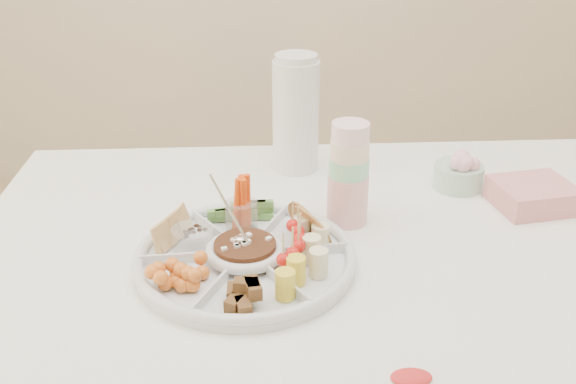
{
  "coord_description": "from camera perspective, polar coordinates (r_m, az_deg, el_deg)",
  "views": [
    {
      "loc": [
        -0.22,
        -1.0,
        1.37
      ],
      "look_at": [
        -0.16,
        0.05,
        0.85
      ],
      "focal_mm": 40.0,
      "sensor_mm": 36.0,
      "label": 1
    }
  ],
  "objects": [
    {
      "name": "party_tray",
      "position": [
        1.12,
        -3.82,
        -5.56
      ],
      "size": [
        0.4,
        0.4,
        0.04
      ],
      "primitive_type": "cylinder",
      "rotation": [
        0.0,
        0.0,
        0.07
      ],
      "color": "white",
      "rests_on": "dining_table"
    },
    {
      "name": "bean_dip",
      "position": [
        1.12,
        -3.83,
        -5.23
      ],
      "size": [
        0.11,
        0.11,
        0.04
      ],
      "primitive_type": "cylinder",
      "rotation": [
        0.0,
        0.0,
        0.07
      ],
      "color": "#331B0B",
      "rests_on": "party_tray"
    },
    {
      "name": "tortillas",
      "position": [
        1.17,
        1.44,
        -2.67
      ],
      "size": [
        0.11,
        0.11,
        0.06
      ],
      "primitive_type": null,
      "rotation": [
        0.0,
        0.0,
        0.07
      ],
      "color": "#C38D43",
      "rests_on": "party_tray"
    },
    {
      "name": "carrot_cucumber",
      "position": [
        1.21,
        -4.27,
        -0.68
      ],
      "size": [
        0.13,
        0.13,
        0.11
      ],
      "primitive_type": null,
      "rotation": [
        0.0,
        0.0,
        0.07
      ],
      "color": "#F0470A",
      "rests_on": "party_tray"
    },
    {
      "name": "pita_raisins",
      "position": [
        1.17,
        -9.59,
        -3.29
      ],
      "size": [
        0.11,
        0.11,
        0.06
      ],
      "primitive_type": null,
      "rotation": [
        0.0,
        0.0,
        0.07
      ],
      "color": "#E6B57C",
      "rests_on": "party_tray"
    },
    {
      "name": "cherries",
      "position": [
        1.06,
        -9.75,
        -7.1
      ],
      "size": [
        0.12,
        0.12,
        0.04
      ],
      "primitive_type": null,
      "rotation": [
        0.0,
        0.0,
        0.07
      ],
      "color": "#FFA837",
      "rests_on": "party_tray"
    },
    {
      "name": "granola_chunks",
      "position": [
        1.0,
        -3.36,
        -8.78
      ],
      "size": [
        0.1,
        0.1,
        0.04
      ],
      "primitive_type": null,
      "rotation": [
        0.0,
        0.0,
        0.07
      ],
      "color": "#4C2A17",
      "rests_on": "party_tray"
    },
    {
      "name": "banana_tomato",
      "position": [
        1.06,
        2.48,
        -5.32
      ],
      "size": [
        0.11,
        0.11,
        0.09
      ],
      "primitive_type": null,
      "rotation": [
        0.0,
        0.0,
        0.07
      ],
      "color": "#FBF65F",
      "rests_on": "party_tray"
    },
    {
      "name": "cup_stack",
      "position": [
        1.23,
        5.42,
        1.94
      ],
      "size": [
        0.1,
        0.1,
        0.22
      ],
      "primitive_type": "cylinder",
      "rotation": [
        0.0,
        0.0,
        0.28
      ],
      "color": "silver",
      "rests_on": "dining_table"
    },
    {
      "name": "thermos",
      "position": [
        1.45,
        0.7,
        7.1
      ],
      "size": [
        0.13,
        0.13,
        0.27
      ],
      "primitive_type": "cylinder",
      "rotation": [
        0.0,
        0.0,
        0.3
      ],
      "color": "silver",
      "rests_on": "dining_table"
    },
    {
      "name": "flower_bowl",
      "position": [
        1.44,
        14.96,
        1.84
      ],
      "size": [
        0.12,
        0.12,
        0.08
      ],
      "primitive_type": "cylinder",
      "rotation": [
        0.0,
        0.0,
        0.11
      ],
      "color": "#9ECCBA",
      "rests_on": "dining_table"
    },
    {
      "name": "napkin_stack",
      "position": [
        1.41,
        20.95,
        -0.26
      ],
      "size": [
        0.17,
        0.16,
        0.05
      ],
      "primitive_type": "cube",
      "rotation": [
        0.0,
        0.0,
        0.16
      ],
      "color": "pink",
      "rests_on": "dining_table"
    },
    {
      "name": "placemat",
      "position": [
        0.91,
        8.95,
        -16.31
      ],
      "size": [
        0.29,
        0.1,
        0.01
      ],
      "primitive_type": "cube",
      "rotation": [
        0.0,
        0.0,
        0.03
      ],
      "color": "white",
      "rests_on": "dining_table"
    }
  ]
}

